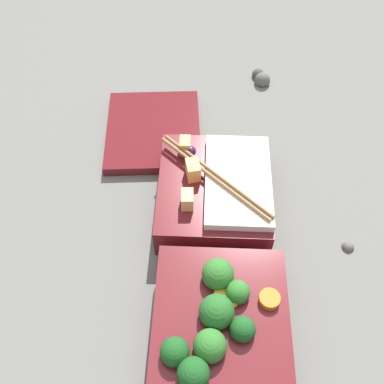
% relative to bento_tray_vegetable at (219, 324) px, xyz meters
% --- Properties ---
extents(ground_plane, '(3.00, 3.00, 0.00)m').
position_rel_bento_tray_vegetable_xyz_m(ground_plane, '(0.09, -0.01, -0.03)').
color(ground_plane, slate).
extents(bento_tray_vegetable, '(0.18, 0.16, 0.08)m').
position_rel_bento_tray_vegetable_xyz_m(bento_tray_vegetable, '(0.00, 0.00, 0.00)').
color(bento_tray_vegetable, maroon).
rests_on(bento_tray_vegetable, ground_plane).
extents(bento_tray_rice, '(0.18, 0.16, 0.08)m').
position_rel_bento_tray_vegetable_xyz_m(bento_tray_rice, '(0.19, 0.01, -0.00)').
color(bento_tray_rice, maroon).
rests_on(bento_tray_rice, ground_plane).
extents(bento_lid, '(0.19, 0.16, 0.02)m').
position_rel_bento_tray_vegetable_xyz_m(bento_lid, '(0.33, 0.11, -0.02)').
color(bento_lid, maroon).
rests_on(bento_lid, ground_plane).
extents(pebble_1, '(0.02, 0.02, 0.02)m').
position_rel_bento_tray_vegetable_xyz_m(pebble_1, '(0.13, -0.18, -0.03)').
color(pebble_1, '#595651').
rests_on(pebble_1, ground_plane).
extents(pebble_2, '(0.02, 0.02, 0.02)m').
position_rel_bento_tray_vegetable_xyz_m(pebble_2, '(0.49, -0.07, -0.03)').
color(pebble_2, '#474442').
rests_on(pebble_2, ground_plane).
extents(pebble_3, '(0.03, 0.03, 0.03)m').
position_rel_bento_tray_vegetable_xyz_m(pebble_3, '(0.47, -0.08, -0.03)').
color(pebble_3, '#595651').
rests_on(pebble_3, ground_plane).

